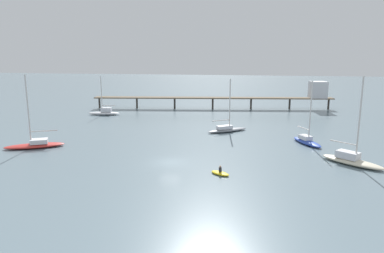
{
  "coord_description": "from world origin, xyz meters",
  "views": [
    {
      "loc": [
        10.81,
        -43.85,
        14.18
      ],
      "look_at": [
        0.0,
        16.68,
        1.5
      ],
      "focal_mm": 32.96,
      "sensor_mm": 36.0,
      "label": 1
    }
  ],
  "objects": [
    {
      "name": "dinghy_yellow",
      "position": [
        7.07,
        -3.72,
        0.22
      ],
      "size": [
        2.74,
        2.33,
        1.14
      ],
      "color": "yellow",
      "rests_on": "ground_plane"
    },
    {
      "name": "ground_plane",
      "position": [
        0.0,
        0.0,
        0.0
      ],
      "size": [
        400.0,
        400.0,
        0.0
      ],
      "primitive_type": "plane",
      "color": "slate"
    },
    {
      "name": "sailboat_cream",
      "position": [
        23.59,
        3.4,
        0.7
      ],
      "size": [
        7.86,
        7.16,
        11.51
      ],
      "color": "beige",
      "rests_on": "ground_plane"
    },
    {
      "name": "sailboat_white",
      "position": [
        -24.14,
        33.65,
        0.69
      ],
      "size": [
        7.64,
        2.92,
        9.12
      ],
      "color": "white",
      "rests_on": "ground_plane"
    },
    {
      "name": "pier",
      "position": [
        14.15,
        49.65,
        4.04
      ],
      "size": [
        62.06,
        11.92,
        7.27
      ],
      "color": "brown",
      "rests_on": "ground_plane"
    },
    {
      "name": "sailboat_red",
      "position": [
        -22.25,
        3.67,
        0.61
      ],
      "size": [
        8.92,
        6.36,
        11.22
      ],
      "color": "red",
      "rests_on": "ground_plane"
    },
    {
      "name": "sailboat_blue",
      "position": [
        19.33,
        13.45,
        0.63
      ],
      "size": [
        4.79,
        7.08,
        10.14
      ],
      "color": "#2D4CB7",
      "rests_on": "ground_plane"
    },
    {
      "name": "sailboat_gray",
      "position": [
        5.95,
        20.2,
        0.61
      ],
      "size": [
        7.69,
        6.3,
        9.77
      ],
      "color": "gray",
      "rests_on": "ground_plane"
    }
  ]
}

